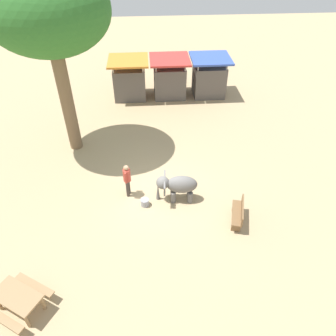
% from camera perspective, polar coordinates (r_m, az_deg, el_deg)
% --- Properties ---
extents(ground_plane, '(60.00, 60.00, 0.00)m').
position_cam_1_polar(ground_plane, '(14.25, -1.76, -4.69)').
color(ground_plane, tan).
extents(elephant, '(1.77, 1.19, 1.22)m').
position_cam_1_polar(elephant, '(13.52, 1.70, -3.08)').
color(elephant, slate).
rests_on(elephant, ground_plane).
extents(person_handler, '(0.32, 0.50, 1.62)m').
position_cam_1_polar(person_handler, '(13.72, -7.26, -1.78)').
color(person_handler, '#3F3833').
rests_on(person_handler, ground_plane).
extents(shade_tree_main, '(5.14, 4.71, 8.47)m').
position_cam_1_polar(shade_tree_main, '(15.14, -20.56, 24.36)').
color(shade_tree_main, brown).
rests_on(shade_tree_main, ground_plane).
extents(wooden_bench, '(0.75, 1.46, 0.88)m').
position_cam_1_polar(wooden_bench, '(13.12, 12.45, -7.78)').
color(wooden_bench, brown).
rests_on(wooden_bench, ground_plane).
extents(picnic_table_near, '(2.05, 2.04, 0.78)m').
position_cam_1_polar(picnic_table_near, '(11.52, -25.04, -20.25)').
color(picnic_table_near, '#9E7A51').
rests_on(picnic_table_near, ground_plane).
extents(market_stall_orange, '(2.50, 2.50, 2.52)m').
position_cam_1_polar(market_stall_orange, '(21.69, -6.83, 15.14)').
color(market_stall_orange, '#59514C').
rests_on(market_stall_orange, ground_plane).
extents(market_stall_red, '(2.50, 2.50, 2.52)m').
position_cam_1_polar(market_stall_red, '(21.72, 0.28, 15.45)').
color(market_stall_red, '#59514C').
rests_on(market_stall_red, ground_plane).
extents(market_stall_blue, '(2.50, 2.50, 2.52)m').
position_cam_1_polar(market_stall_blue, '(22.06, 7.29, 15.53)').
color(market_stall_blue, '#59514C').
rests_on(market_stall_blue, ground_plane).
extents(feed_bucket, '(0.36, 0.36, 0.32)m').
position_cam_1_polar(feed_bucket, '(13.70, -4.13, -6.09)').
color(feed_bucket, gray).
rests_on(feed_bucket, ground_plane).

